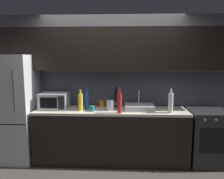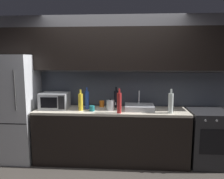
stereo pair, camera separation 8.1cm
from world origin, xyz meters
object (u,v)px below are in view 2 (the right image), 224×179
wine_bottle_clear (171,103)px  wine_bottle_blue (87,100)px  wine_bottle_dark (116,99)px  oven_range (208,138)px  refrigerator (16,108)px  wine_bottle_red (119,103)px  mug_orange (102,104)px  wine_bottle_yellow (81,102)px  mug_teal (92,108)px  kettle (110,105)px  microwave (55,101)px

wine_bottle_clear → wine_bottle_blue: size_ratio=1.03×
wine_bottle_dark → wine_bottle_clear: bearing=-21.6°
oven_range → wine_bottle_blue: (-2.00, 0.01, 0.61)m
refrigerator → wine_bottle_dark: refrigerator is taller
oven_range → wine_bottle_red: bearing=-171.3°
refrigerator → wine_bottle_blue: bearing=0.5°
wine_bottle_blue → mug_orange: size_ratio=3.48×
refrigerator → wine_bottle_clear: refrigerator is taller
wine_bottle_dark → wine_bottle_yellow: bearing=-155.1°
wine_bottle_red → mug_teal: (-0.44, 0.10, -0.12)m
oven_range → mug_teal: mug_teal is taller
mug_teal → mug_orange: 0.35m
refrigerator → mug_orange: size_ratio=16.97×
kettle → wine_bottle_blue: size_ratio=0.50×
wine_bottle_dark → mug_teal: bearing=-141.7°
wine_bottle_dark → mug_teal: (-0.38, -0.30, -0.11)m
wine_bottle_dark → mug_teal: 0.49m
microwave → wine_bottle_dark: bearing=8.6°
refrigerator → kettle: (1.63, -0.03, 0.08)m
wine_bottle_clear → wine_bottle_blue: 1.36m
kettle → wine_bottle_clear: bearing=-8.3°
refrigerator → mug_teal: 1.35m
wine_bottle_clear → mug_orange: 1.18m
wine_bottle_red → wine_bottle_dark: (-0.07, 0.40, -0.01)m
microwave → mug_orange: (0.78, 0.18, -0.08)m
oven_range → wine_bottle_red: 1.59m
wine_bottle_red → wine_bottle_dark: wine_bottle_red is taller
microwave → wine_bottle_yellow: bearing=-12.9°
microwave → wine_bottle_dark: wine_bottle_dark is taller
microwave → kettle: microwave is taller
refrigerator → microwave: size_ratio=3.92×
wine_bottle_yellow → wine_bottle_clear: wine_bottle_clear is taller
wine_bottle_dark → wine_bottle_clear: wine_bottle_clear is taller
wine_bottle_red → kettle: bearing=127.8°
refrigerator → wine_bottle_yellow: (1.15, -0.09, 0.14)m
wine_bottle_clear → wine_bottle_blue: bearing=172.5°
wine_bottle_dark → oven_range: bearing=-6.6°
oven_range → mug_teal: 1.96m
refrigerator → wine_bottle_clear: bearing=-3.7°
kettle → microwave: bearing=177.1°
wine_bottle_clear → mug_teal: bearing=177.9°
kettle → wine_bottle_red: (0.15, -0.19, 0.08)m
kettle → wine_bottle_yellow: size_ratio=0.54×
refrigerator → wine_bottle_blue: (1.24, 0.01, 0.15)m
wine_bottle_yellow → wine_bottle_dark: bearing=24.9°
refrigerator → microwave: 0.69m
oven_range → wine_bottle_yellow: bearing=-177.6°
wine_bottle_yellow → refrigerator: bearing=175.6°
kettle → wine_bottle_clear: (0.95, -0.14, 0.08)m
wine_bottle_red → mug_orange: 0.54m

